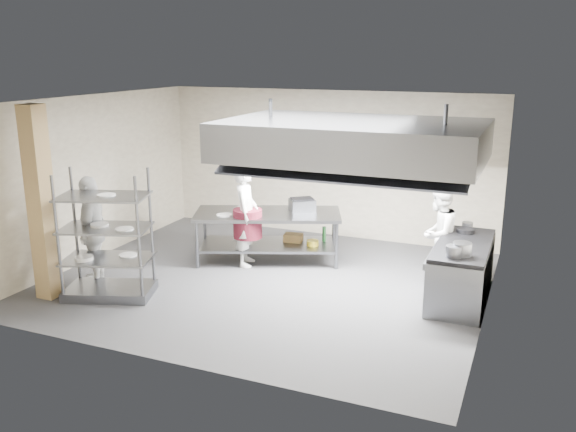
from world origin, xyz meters
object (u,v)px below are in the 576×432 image
at_px(pass_rack, 106,235).
at_px(island, 268,236).
at_px(chef_line, 438,234).
at_px(griddle, 302,205).
at_px(cooking_range, 461,273).
at_px(chef_plating, 92,231).
at_px(stockpot, 462,249).
at_px(chef_head, 246,215).

bearing_deg(pass_rack, island, 38.12).
height_order(pass_rack, chef_line, pass_rack).
distance_m(island, griddle, 0.85).
distance_m(cooking_range, chef_plating, 5.94).
relative_size(island, chef_line, 1.59).
bearing_deg(griddle, pass_rack, -163.56).
bearing_deg(chef_line, island, -71.71).
bearing_deg(stockpot, chef_line, 113.63).
bearing_deg(stockpot, chef_plating, -169.42).
distance_m(griddle, stockpot, 3.37).
xyz_separation_m(island, chef_head, (-0.26, -0.37, 0.47)).
relative_size(chef_line, chef_plating, 0.90).
xyz_separation_m(island, stockpot, (3.57, -1.10, 0.54)).
bearing_deg(cooking_range, chef_line, 128.73).
distance_m(island, pass_rack, 3.03).
xyz_separation_m(pass_rack, cooking_range, (5.12, 2.01, -0.58)).
xyz_separation_m(pass_rack, chef_head, (1.34, 2.14, -0.08)).
xyz_separation_m(cooking_range, chef_head, (-3.78, 0.13, 0.50)).
distance_m(cooking_range, chef_head, 3.82).
bearing_deg(stockpot, cooking_range, 94.14).
xyz_separation_m(griddle, stockpot, (3.03, -1.45, -0.02)).
relative_size(island, griddle, 5.97).
xyz_separation_m(cooking_range, griddle, (-2.99, 0.86, 0.60)).
height_order(pass_rack, stockpot, pass_rack).
bearing_deg(chef_head, island, -53.23).
height_order(cooking_range, chef_head, chef_head).
relative_size(island, cooking_range, 1.31).
distance_m(chef_head, chef_line, 3.34).
relative_size(island, pass_rack, 1.31).
bearing_deg(cooking_range, griddle, 164.02).
distance_m(chef_head, stockpot, 3.89).
height_order(chef_line, chef_plating, chef_plating).
relative_size(chef_plating, griddle, 4.15).
xyz_separation_m(chef_line, chef_plating, (-5.20, -2.27, 0.09)).
bearing_deg(chef_head, chef_plating, 115.04).
distance_m(pass_rack, griddle, 3.57).
bearing_deg(cooking_range, stockpot, -85.86).
relative_size(pass_rack, griddle, 4.55).
distance_m(chef_line, griddle, 2.53).
relative_size(island, chef_head, 1.42).
bearing_deg(chef_plating, chef_line, 89.21).
distance_m(pass_rack, chef_plating, 0.66).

